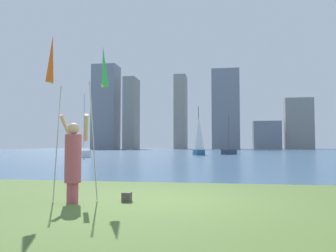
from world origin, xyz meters
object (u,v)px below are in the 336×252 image
sailboat_2 (84,153)px  sailboat_3 (199,137)px  person (73,159)px  bag (127,197)px  sailboat_1 (229,151)px  kite_flag_right (104,71)px  kite_flag_left (52,63)px

sailboat_2 → sailboat_3: size_ratio=1.06×
person → bag: (1.07, 0.34, -0.82)m
sailboat_1 → sailboat_3: sailboat_3 is taller
person → sailboat_3: (0.19, 33.67, 1.25)m
bag → person: bearing=-162.4°
kite_flag_right → sailboat_3: sailboat_3 is taller
kite_flag_left → kite_flag_right: kite_flag_left is taller
kite_flag_right → bag: (0.66, -0.31, -2.80)m
kite_flag_left → kite_flag_right: bearing=46.7°
person → sailboat_1: (3.74, 37.00, -0.54)m
kite_flag_left → kite_flag_right: size_ratio=1.02×
kite_flag_right → sailboat_1: size_ratio=0.68×
kite_flag_left → sailboat_1: (4.15, 37.22, -2.53)m
kite_flag_left → bag: bearing=20.8°
sailboat_1 → sailboat_2: bearing=-137.7°
kite_flag_right → sailboat_3: 33.04m
person → kite_flag_left: size_ratio=0.53×
person → sailboat_1: 37.19m
kite_flag_right → sailboat_2: sailboat_2 is taller
bag → sailboat_2: size_ratio=0.03×
sailboat_3 → bag: bearing=-88.5°
sailboat_1 → sailboat_2: size_ratio=0.82×
bag → sailboat_3: bearing=91.5°
sailboat_3 → kite_flag_right: bearing=-89.6°
bag → sailboat_1: sailboat_1 is taller
sailboat_1 → kite_flag_left: bearing=-96.4°
bag → sailboat_1: (2.68, 36.66, 0.28)m
bag → sailboat_3: (-0.88, 33.33, 2.06)m
sailboat_3 → kite_flag_left: bearing=-91.0°
sailboat_3 → sailboat_2: bearing=-138.0°
person → sailboat_2: 26.37m
kite_flag_left → sailboat_3: size_ratio=0.60×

